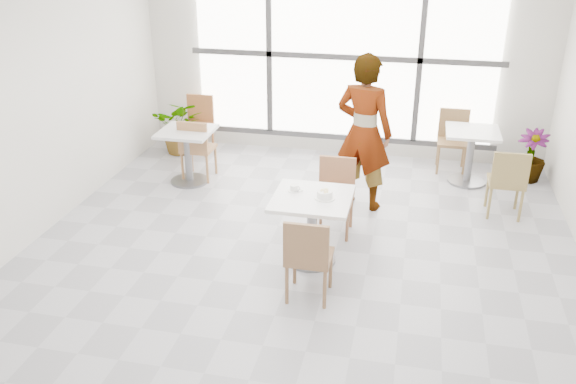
% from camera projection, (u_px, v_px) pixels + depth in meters
% --- Properties ---
extents(floor, '(7.00, 7.00, 0.00)m').
position_uv_depth(floor, '(294.00, 267.00, 6.37)').
color(floor, '#9E9EA5').
rests_on(floor, ground).
extents(wall_back, '(6.00, 0.00, 6.00)m').
position_uv_depth(wall_back, '(344.00, 56.00, 8.86)').
color(wall_back, silver).
rests_on(wall_back, ground).
extents(wall_left, '(0.00, 7.00, 7.00)m').
position_uv_depth(wall_left, '(14.00, 111.00, 6.34)').
color(wall_left, silver).
rests_on(wall_left, ground).
extents(window, '(4.60, 0.07, 2.52)m').
position_uv_depth(window, '(343.00, 57.00, 8.81)').
color(window, white).
rests_on(window, ground).
extents(main_table, '(0.80, 0.80, 0.75)m').
position_uv_depth(main_table, '(312.00, 217.00, 6.28)').
color(main_table, white).
rests_on(main_table, ground).
extents(chair_near, '(0.42, 0.42, 0.87)m').
position_uv_depth(chair_near, '(308.00, 255.00, 5.62)').
color(chair_near, brown).
rests_on(chair_near, ground).
extents(chair_far, '(0.42, 0.42, 0.87)m').
position_uv_depth(chair_far, '(336.00, 190.00, 6.94)').
color(chair_far, '#996442').
rests_on(chair_far, ground).
extents(oatmeal_bowl, '(0.21, 0.21, 0.09)m').
position_uv_depth(oatmeal_bowl, '(325.00, 194.00, 6.14)').
color(oatmeal_bowl, white).
rests_on(oatmeal_bowl, main_table).
extents(coffee_cup, '(0.16, 0.13, 0.07)m').
position_uv_depth(coffee_cup, '(294.00, 188.00, 6.31)').
color(coffee_cup, white).
rests_on(coffee_cup, main_table).
extents(person, '(0.81, 0.64, 1.94)m').
position_uv_depth(person, '(364.00, 133.00, 7.34)').
color(person, black).
rests_on(person, ground).
extents(bg_table_left, '(0.70, 0.70, 0.75)m').
position_uv_depth(bg_table_left, '(188.00, 149.00, 8.22)').
color(bg_table_left, silver).
rests_on(bg_table_left, ground).
extents(bg_table_right, '(0.70, 0.70, 0.75)m').
position_uv_depth(bg_table_right, '(471.00, 149.00, 8.21)').
color(bg_table_right, white).
rests_on(bg_table_right, ground).
extents(bg_chair_left_near, '(0.42, 0.42, 0.87)m').
position_uv_depth(bg_chair_left_near, '(196.00, 146.00, 8.29)').
color(bg_chair_left_near, '#A47348').
rests_on(bg_chair_left_near, ground).
extents(bg_chair_left_far, '(0.42, 0.42, 0.87)m').
position_uv_depth(bg_chair_left_far, '(199.00, 120.00, 9.34)').
color(bg_chair_left_far, '#9C5D34').
rests_on(bg_chair_left_far, ground).
extents(bg_chair_right_near, '(0.42, 0.42, 0.87)m').
position_uv_depth(bg_chair_right_near, '(508.00, 179.00, 7.23)').
color(bg_chair_right_near, olive).
rests_on(bg_chair_right_near, ground).
extents(bg_chair_right_far, '(0.42, 0.42, 0.87)m').
position_uv_depth(bg_chair_right_far, '(453.00, 136.00, 8.67)').
color(bg_chair_right_far, olive).
rests_on(bg_chair_right_far, ground).
extents(plant_left, '(0.84, 0.75, 0.86)m').
position_uv_depth(plant_left, '(181.00, 126.00, 9.30)').
color(plant_left, '#3D723C').
rests_on(plant_left, ground).
extents(plant_right, '(0.51, 0.51, 0.73)m').
position_uv_depth(plant_right, '(531.00, 156.00, 8.32)').
color(plant_right, '#4C8239').
rests_on(plant_right, ground).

